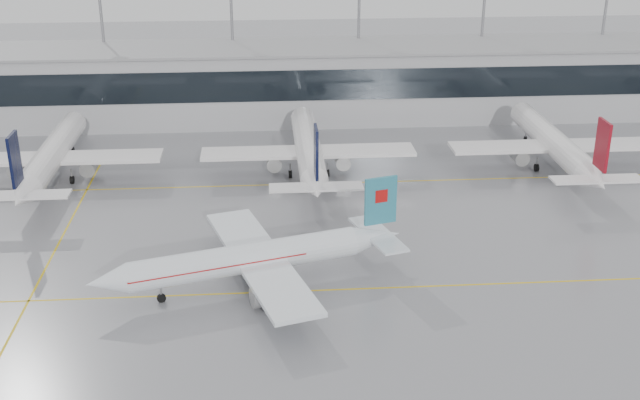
{
  "coord_description": "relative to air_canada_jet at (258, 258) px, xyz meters",
  "views": [
    {
      "loc": [
        -6.32,
        -71.77,
        39.65
      ],
      "look_at": [
        0.0,
        12.0,
        5.0
      ],
      "focal_mm": 45.0,
      "sensor_mm": 36.0,
      "label": 1
    }
  ],
  "objects": [
    {
      "name": "terminal",
      "position": [
        7.12,
        60.37,
        2.87
      ],
      "size": [
        180.0,
        15.0,
        12.0
      ],
      "primitive_type": "cube",
      "color": "#A6A6AA",
      "rests_on": "ground"
    },
    {
      "name": "terminal_roof",
      "position": [
        7.12,
        60.37,
        9.07
      ],
      "size": [
        182.0,
        16.0,
        0.4
      ],
      "primitive_type": "cube",
      "color": "gray",
      "rests_on": "ground"
    },
    {
      "name": "parked_jet_b",
      "position": [
        -27.88,
        32.06,
        0.58
      ],
      "size": [
        29.64,
        36.96,
        11.72
      ],
      "rotation": [
        0.0,
        0.0,
        1.57
      ],
      "color": "white",
      "rests_on": "ground"
    },
    {
      "name": "air_canada_jet",
      "position": [
        0.0,
        0.0,
        0.0
      ],
      "size": [
        32.55,
        25.77,
        10.04
      ],
      "rotation": [
        0.0,
        0.0,
        3.43
      ],
      "color": "white",
      "rests_on": "ground"
    },
    {
      "name": "ground",
      "position": [
        7.12,
        -1.63,
        -3.13
      ],
      "size": [
        320.0,
        320.0,
        0.0
      ],
      "primitive_type": "plane",
      "color": "gray",
      "rests_on": "ground"
    },
    {
      "name": "parked_jet_c",
      "position": [
        7.12,
        32.06,
        0.58
      ],
      "size": [
        29.64,
        36.96,
        11.72
      ],
      "rotation": [
        0.0,
        0.0,
        1.57
      ],
      "color": "white",
      "rests_on": "ground"
    },
    {
      "name": "terminal_glass",
      "position": [
        7.12,
        52.82,
        4.37
      ],
      "size": [
        180.0,
        0.2,
        5.0
      ],
      "primitive_type": "cube",
      "color": "black",
      "rests_on": "ground"
    },
    {
      "name": "light_masts",
      "position": [
        7.12,
        66.37,
        10.21
      ],
      "size": [
        156.4,
        1.0,
        22.6
      ],
      "color": "gray",
      "rests_on": "ground"
    },
    {
      "name": "parked_jet_d",
      "position": [
        42.12,
        32.06,
        0.58
      ],
      "size": [
        29.64,
        36.96,
        11.72
      ],
      "rotation": [
        0.0,
        0.0,
        1.57
      ],
      "color": "white",
      "rests_on": "ground"
    },
    {
      "name": "taxi_line_main",
      "position": [
        7.12,
        -1.63,
        -3.13
      ],
      "size": [
        120.0,
        0.25,
        0.01
      ],
      "primitive_type": "cube",
      "color": "yellow",
      "rests_on": "ground"
    },
    {
      "name": "taxi_line_north",
      "position": [
        7.12,
        28.37,
        -3.13
      ],
      "size": [
        120.0,
        0.25,
        0.01
      ],
      "primitive_type": "cube",
      "color": "yellow",
      "rests_on": "ground"
    },
    {
      "name": "taxi_line_cross",
      "position": [
        -22.88,
        13.37,
        -3.13
      ],
      "size": [
        0.25,
        60.0,
        0.01
      ],
      "primitive_type": "cube",
      "color": "yellow",
      "rests_on": "ground"
    }
  ]
}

